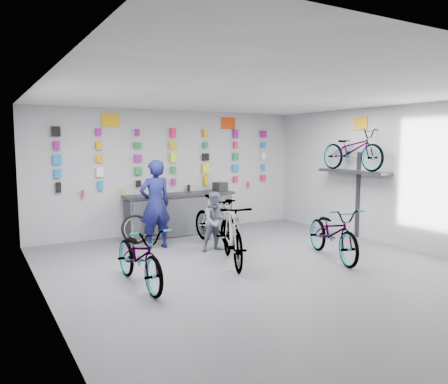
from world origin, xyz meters
TOP-DOWN VIEW (x-y plane):
  - floor at (0.00, 0.00)m, footprint 8.00×8.00m
  - ceiling at (0.00, 0.00)m, footprint 8.00×8.00m
  - wall_back at (0.00, 4.00)m, footprint 7.00×0.00m
  - wall_left at (-3.50, 0.00)m, footprint 0.00×8.00m
  - wall_right at (3.50, 0.00)m, footprint 0.00×8.00m
  - counter at (0.00, 3.54)m, footprint 2.70×0.66m
  - merch_wall at (-0.07, 3.93)m, footprint 5.58×0.08m
  - wall_bracket at (3.33, 1.20)m, footprint 0.39×1.90m
  - sign_left at (-1.50, 3.98)m, footprint 0.42×0.02m
  - sign_right at (1.60, 3.98)m, footprint 0.42×0.02m
  - sign_side at (3.48, 1.20)m, footprint 0.02×0.40m
  - bike_left at (-2.14, 0.35)m, footprint 0.67×1.82m
  - bike_center at (-0.28, 0.67)m, footprint 1.21×1.99m
  - bike_right at (1.60, 0.05)m, footprint 1.22×2.05m
  - bike_service at (0.22, 2.19)m, footprint 0.59×1.80m
  - bike_wall at (3.25, 1.20)m, footprint 0.63×1.80m
  - clerk at (-1.03, 2.53)m, footprint 0.69×0.46m
  - customer at (-0.05, 1.70)m, footprint 0.64×0.53m
  - spare_wheel at (-1.25, 3.17)m, footprint 0.67×0.29m
  - register at (1.11, 3.55)m, footprint 0.31×0.33m

SIDE VIEW (x-z plane):
  - floor at x=0.00m, z-range 0.00..0.00m
  - spare_wheel at x=-1.25m, z-range -0.01..0.64m
  - bike_left at x=-2.14m, z-range 0.00..0.95m
  - counter at x=0.00m, z-range -0.01..0.99m
  - bike_right at x=1.60m, z-range 0.00..1.02m
  - bike_service at x=0.22m, z-range 0.00..1.07m
  - bike_center at x=-0.28m, z-range 0.00..1.16m
  - customer at x=-0.05m, z-range 0.00..1.21m
  - clerk at x=-1.03m, z-range 0.00..1.86m
  - register at x=1.11m, z-range 1.00..1.22m
  - wall_bracket at x=3.33m, z-range 0.46..2.46m
  - wall_back at x=0.00m, z-range -2.00..5.00m
  - wall_left at x=-3.50m, z-range -2.50..5.50m
  - wall_right at x=3.50m, z-range -2.50..5.50m
  - merch_wall at x=-0.07m, z-range 1.03..2.60m
  - bike_wall at x=3.25m, z-range 1.58..2.53m
  - sign_side at x=3.48m, z-range 2.50..2.80m
  - sign_left at x=-1.50m, z-range 2.57..2.87m
  - sign_right at x=1.60m, z-range 2.57..2.87m
  - ceiling at x=0.00m, z-range 3.00..3.00m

